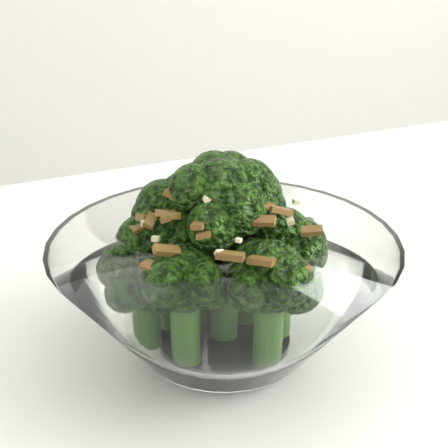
{
  "coord_description": "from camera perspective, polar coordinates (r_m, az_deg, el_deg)",
  "views": [
    {
      "loc": [
        0.02,
        -0.26,
        1.0
      ],
      "look_at": [
        0.04,
        0.1,
        0.84
      ],
      "focal_mm": 55.0,
      "sensor_mm": 36.0,
      "label": 1
    }
  ],
  "objects": [
    {
      "name": "broccoli_dish",
      "position": [
        0.42,
        -0.05,
        -4.8
      ],
      "size": [
        0.21,
        0.21,
        0.13
      ],
      "color": "white",
      "rests_on": "table"
    }
  ]
}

